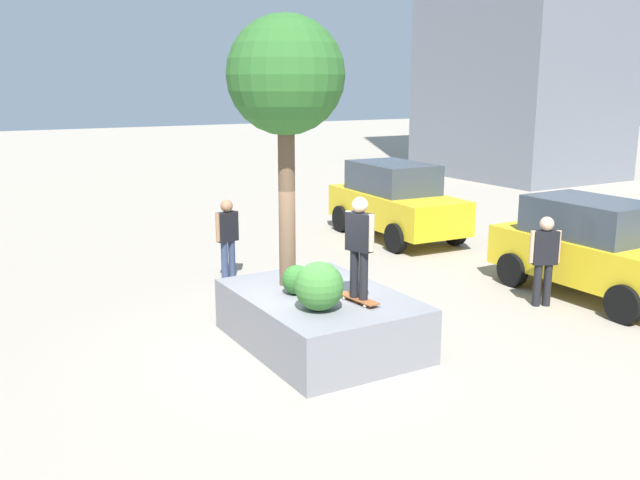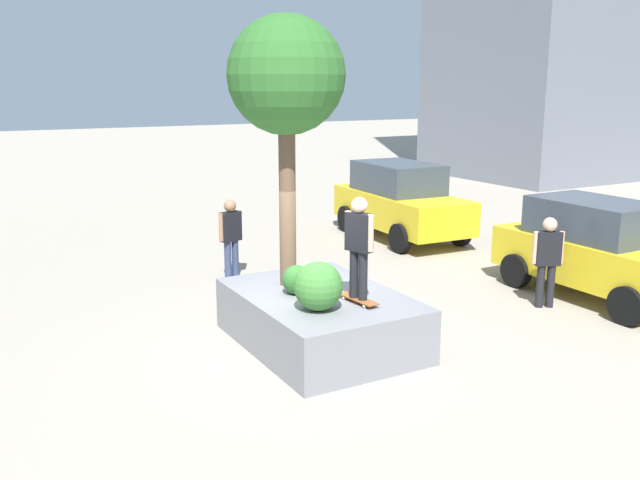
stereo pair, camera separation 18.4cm
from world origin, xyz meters
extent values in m
plane|color=#9E9384|center=(0.00, 0.00, 0.00)|extent=(120.00, 120.00, 0.00)
cube|color=gray|center=(0.07, 0.21, 0.44)|extent=(3.34, 2.35, 0.88)
cylinder|color=brown|center=(-0.67, 0.00, 2.36)|extent=(0.28, 0.28, 2.96)
sphere|color=#2D6628|center=(-0.67, 0.00, 4.37)|extent=(1.92, 1.92, 1.92)
sphere|color=#2D6628|center=(-0.11, -0.12, 1.12)|extent=(0.48, 0.48, 0.48)
sphere|color=#3D7A33|center=(0.77, -0.21, 1.25)|extent=(0.75, 0.75, 0.75)
cube|color=brown|center=(0.78, 0.50, 0.94)|extent=(0.82, 0.30, 0.02)
sphere|color=beige|center=(0.53, 0.39, 0.91)|extent=(0.06, 0.06, 0.06)
sphere|color=beige|center=(0.51, 0.56, 0.91)|extent=(0.06, 0.06, 0.06)
sphere|color=beige|center=(1.04, 0.45, 0.91)|extent=(0.06, 0.06, 0.06)
sphere|color=beige|center=(1.02, 0.61, 0.91)|extent=(0.06, 0.06, 0.06)
cylinder|color=black|center=(0.86, 0.53, 1.33)|extent=(0.14, 0.14, 0.76)
cylinder|color=black|center=(0.69, 0.47, 1.33)|extent=(0.14, 0.14, 0.76)
cube|color=black|center=(0.78, 0.50, 2.01)|extent=(0.47, 0.31, 0.60)
cylinder|color=#D8AD8C|center=(0.99, 0.57, 2.03)|extent=(0.09, 0.09, 0.56)
cylinder|color=#D8AD8C|center=(0.56, 0.43, 2.03)|extent=(0.09, 0.09, 0.56)
sphere|color=#D8AD8C|center=(0.78, 0.50, 2.44)|extent=(0.25, 0.25, 0.25)
cube|color=gold|center=(-5.84, 6.09, 0.83)|extent=(4.60, 2.13, 0.90)
cube|color=#38424C|center=(-6.06, 6.11, 1.69)|extent=(2.61, 1.80, 0.81)
cylinder|color=black|center=(-4.35, 6.96, 0.38)|extent=(0.78, 0.27, 0.77)
cylinder|color=black|center=(-4.45, 5.07, 0.38)|extent=(0.78, 0.27, 0.77)
cylinder|color=black|center=(-7.22, 7.12, 0.38)|extent=(0.78, 0.27, 0.77)
cylinder|color=black|center=(-7.33, 5.23, 0.38)|extent=(0.78, 0.27, 0.77)
cube|color=gold|center=(0.56, 6.35, 0.78)|extent=(4.24, 1.80, 0.85)
cube|color=#38424C|center=(0.35, 6.35, 1.59)|extent=(2.38, 1.58, 0.76)
cylinder|color=black|center=(1.92, 5.47, 0.36)|extent=(0.72, 0.22, 0.72)
cylinder|color=black|center=(-0.80, 7.24, 0.36)|extent=(0.72, 0.22, 0.72)
cylinder|color=black|center=(-0.79, 5.46, 0.36)|extent=(0.72, 0.22, 0.72)
cylinder|color=navy|center=(-4.41, 0.36, 0.42)|extent=(0.15, 0.15, 0.84)
cylinder|color=navy|center=(-4.46, 0.56, 0.42)|extent=(0.15, 0.15, 0.84)
cube|color=black|center=(-4.43, 0.46, 1.16)|extent=(0.31, 0.51, 0.65)
cylinder|color=#9E7251|center=(-4.37, 0.22, 1.18)|extent=(0.10, 0.10, 0.62)
cylinder|color=#9E7251|center=(-4.49, 0.70, 1.18)|extent=(0.10, 0.10, 0.62)
sphere|color=#9E7251|center=(-4.43, 0.46, 1.63)|extent=(0.27, 0.27, 0.27)
cylinder|color=black|center=(0.52, 5.06, 0.42)|extent=(0.15, 0.15, 0.84)
cylinder|color=black|center=(0.43, 4.88, 0.42)|extent=(0.15, 0.15, 0.84)
cube|color=black|center=(0.48, 4.97, 1.17)|extent=(0.39, 0.51, 0.66)
cylinder|color=#D8AD8C|center=(0.59, 5.19, 1.19)|extent=(0.10, 0.10, 0.62)
cylinder|color=#D8AD8C|center=(0.36, 4.75, 1.19)|extent=(0.10, 0.10, 0.62)
sphere|color=#D8AD8C|center=(0.48, 4.97, 1.63)|extent=(0.27, 0.27, 0.27)
camera|label=1|loc=(9.32, -5.15, 4.23)|focal=38.38mm
camera|label=2|loc=(9.41, -4.99, 4.23)|focal=38.38mm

